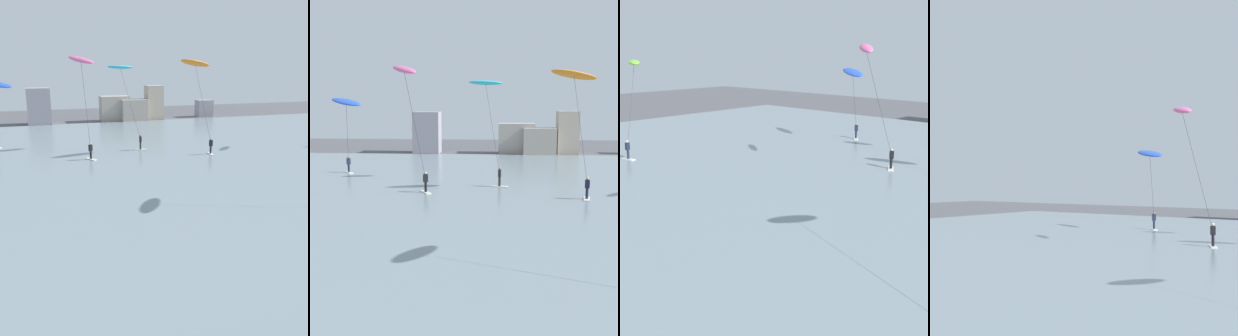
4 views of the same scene
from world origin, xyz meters
The scene contains 6 objects.
water_bay centered at (0.00, 30.81, 0.05)m, with size 84.00×52.00×0.10m, color gray.
far_shore_buildings centered at (3.64, 58.58, 2.27)m, with size 32.34×4.20×5.81m.
kitesurfer_blue centered at (-12.70, 38.95, 6.61)m, with size 3.77×4.39×7.58m.
kitesurfer_pink centered at (-5.07, 29.75, 8.00)m, with size 2.59×4.81×9.70m.
kitesurfer_cyan centered at (0.31, 37.73, 7.88)m, with size 3.56×4.22×8.94m.
kitesurfer_orange centered at (7.02, 33.26, 8.55)m, with size 4.00×4.57×9.65m.
Camera 2 is at (1.03, -0.50, 7.19)m, focal length 46.31 mm.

